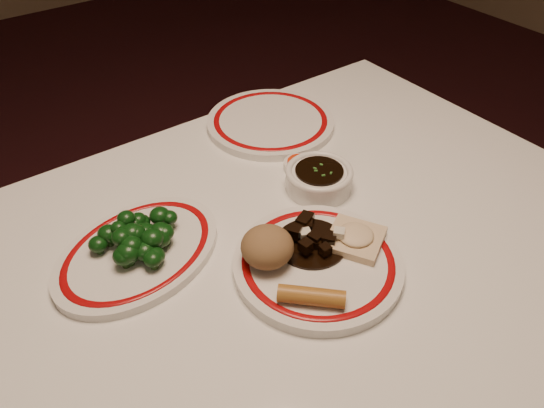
{
  "coord_description": "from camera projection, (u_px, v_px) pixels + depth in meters",
  "views": [
    {
      "loc": [
        -0.38,
        -0.47,
        1.36
      ],
      "look_at": [
        0.02,
        0.07,
        0.8
      ],
      "focal_mm": 35.0,
      "sensor_mm": 36.0,
      "label": 1
    }
  ],
  "objects": [
    {
      "name": "stirfry_heap",
      "position": [
        311.0,
        237.0,
        0.84
      ],
      "size": [
        0.11,
        0.11,
        0.03
      ],
      "color": "black",
      "rests_on": "main_plate"
    },
    {
      "name": "far_plate",
      "position": [
        270.0,
        122.0,
        1.14
      ],
      "size": [
        0.34,
        0.34,
        0.02
      ],
      "color": "white",
      "rests_on": "dining_table"
    },
    {
      "name": "rice_mound",
      "position": [
        267.0,
        247.0,
        0.8
      ],
      "size": [
        0.08,
        0.08,
        0.06
      ],
      "primitive_type": "ellipsoid",
      "color": "olive",
      "rests_on": "main_plate"
    },
    {
      "name": "fried_wonton",
      "position": [
        355.0,
        238.0,
        0.84
      ],
      "size": [
        0.11,
        0.11,
        0.02
      ],
      "color": "beige",
      "rests_on": "main_plate"
    },
    {
      "name": "dining_table",
      "position": [
        288.0,
        291.0,
        0.91
      ],
      "size": [
        1.2,
        0.9,
        0.75
      ],
      "color": "white",
      "rests_on": "ground"
    },
    {
      "name": "spring_roll",
      "position": [
        311.0,
        296.0,
        0.74
      ],
      "size": [
        0.09,
        0.09,
        0.03
      ],
      "primitive_type": "cylinder",
      "rotation": [
        1.57,
        0.0,
        0.8
      ],
      "color": "#A66D28",
      "rests_on": "main_plate"
    },
    {
      "name": "sweet_sour_dish",
      "position": [
        300.0,
        165.0,
        1.02
      ],
      "size": [
        0.06,
        0.06,
        0.02
      ],
      "color": "white",
      "rests_on": "dining_table"
    },
    {
      "name": "main_plate",
      "position": [
        318.0,
        264.0,
        0.82
      ],
      "size": [
        0.33,
        0.33,
        0.02
      ],
      "color": "white",
      "rests_on": "dining_table"
    },
    {
      "name": "mustard_dish",
      "position": [
        313.0,
        179.0,
        0.99
      ],
      "size": [
        0.06,
        0.06,
        0.02
      ],
      "color": "white",
      "rests_on": "dining_table"
    },
    {
      "name": "broccoli_pile",
      "position": [
        138.0,
        238.0,
        0.82
      ],
      "size": [
        0.15,
        0.12,
        0.05
      ],
      "color": "#23471C",
      "rests_on": "broccoli_plate"
    },
    {
      "name": "broccoli_plate",
      "position": [
        138.0,
        252.0,
        0.84
      ],
      "size": [
        0.34,
        0.31,
        0.02
      ],
      "color": "white",
      "rests_on": "dining_table"
    },
    {
      "name": "soy_bowl",
      "position": [
        319.0,
        180.0,
        0.97
      ],
      "size": [
        0.12,
        0.12,
        0.04
      ],
      "color": "white",
      "rests_on": "dining_table"
    }
  ]
}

